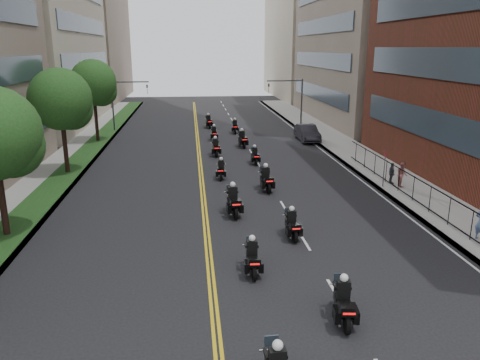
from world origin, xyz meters
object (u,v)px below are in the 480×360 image
at_px(motorcycle_3, 292,225).
at_px(pedestrian_c, 392,173).
at_px(motorcycle_5, 266,180).
at_px(motorcycle_10, 214,134).
at_px(motorcycle_11, 235,127).
at_px(motorcycle_12, 209,122).
at_px(motorcycle_2, 252,258).
at_px(pedestrian_b, 402,174).
at_px(motorcycle_7, 255,156).
at_px(parked_sedan, 307,133).
at_px(motorcycle_1, 343,303).
at_px(motorcycle_9, 242,140).
at_px(motorcycle_8, 216,148).
at_px(motorcycle_6, 221,170).
at_px(motorcycle_4, 233,202).

relative_size(motorcycle_3, pedestrian_c, 1.48).
height_order(motorcycle_5, motorcycle_10, motorcycle_5).
distance_m(motorcycle_11, pedestrian_c, 22.83).
relative_size(motorcycle_5, motorcycle_10, 1.12).
bearing_deg(motorcycle_12, motorcycle_3, -93.10).
bearing_deg(motorcycle_2, motorcycle_11, 87.05).
xyz_separation_m(motorcycle_3, motorcycle_5, (-0.02, 7.88, 0.08)).
bearing_deg(motorcycle_3, pedestrian_b, 38.18).
bearing_deg(motorcycle_11, motorcycle_12, 127.79).
xyz_separation_m(motorcycle_5, pedestrian_c, (8.54, 0.13, 0.17)).
bearing_deg(pedestrian_b, motorcycle_11, 28.27).
xyz_separation_m(motorcycle_2, motorcycle_10, (-0.07, 28.96, -0.00)).
bearing_deg(motorcycle_5, motorcycle_10, 93.67).
xyz_separation_m(motorcycle_7, parked_sedan, (6.48, 8.93, 0.20)).
bearing_deg(motorcycle_3, motorcycle_2, -126.00).
bearing_deg(motorcycle_12, motorcycle_10, -95.95).
height_order(motorcycle_5, pedestrian_b, motorcycle_5).
bearing_deg(motorcycle_12, pedestrian_b, -73.25).
bearing_deg(motorcycle_11, motorcycle_5, -88.11).
distance_m(motorcycle_1, motorcycle_11, 36.54).
bearing_deg(parked_sedan, motorcycle_1, -101.87).
bearing_deg(motorcycle_10, motorcycle_12, 91.66).
relative_size(motorcycle_9, pedestrian_c, 1.64).
relative_size(motorcycle_1, pedestrian_b, 1.40).
xyz_separation_m(motorcycle_3, motorcycle_9, (-0.04, 21.73, 0.07)).
bearing_deg(motorcycle_8, motorcycle_6, -93.05).
distance_m(motorcycle_5, pedestrian_b, 8.99).
distance_m(motorcycle_2, motorcycle_12, 36.42).
relative_size(motorcycle_1, motorcycle_5, 0.94).
height_order(motorcycle_3, motorcycle_12, motorcycle_12).
bearing_deg(motorcycle_12, motorcycle_6, -97.83).
xyz_separation_m(motorcycle_5, pedestrian_b, (8.97, -0.48, 0.26)).
height_order(motorcycle_2, motorcycle_3, motorcycle_2).
xyz_separation_m(motorcycle_9, motorcycle_11, (0.03, 7.46, -0.04)).
bearing_deg(pedestrian_b, motorcycle_5, 92.84).
distance_m(motorcycle_7, motorcycle_10, 10.68).
distance_m(motorcycle_7, motorcycle_8, 4.37).
bearing_deg(motorcycle_12, motorcycle_4, -97.50).
bearing_deg(motorcycle_5, motorcycle_4, -124.46).
bearing_deg(motorcycle_6, motorcycle_3, -70.70).
distance_m(motorcycle_5, pedestrian_c, 8.54).
bearing_deg(motorcycle_6, pedestrian_b, -12.09).
distance_m(motorcycle_7, pedestrian_b, 11.66).
relative_size(motorcycle_4, motorcycle_7, 1.21).
height_order(motorcycle_3, motorcycle_8, motorcycle_8).
bearing_deg(motorcycle_7, motorcycle_3, -92.59).
relative_size(motorcycle_2, motorcycle_5, 0.90).
height_order(motorcycle_6, pedestrian_c, pedestrian_c).
xyz_separation_m(motorcycle_4, motorcycle_12, (-0.16, 29.40, -0.06)).
bearing_deg(motorcycle_6, motorcycle_1, -75.51).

